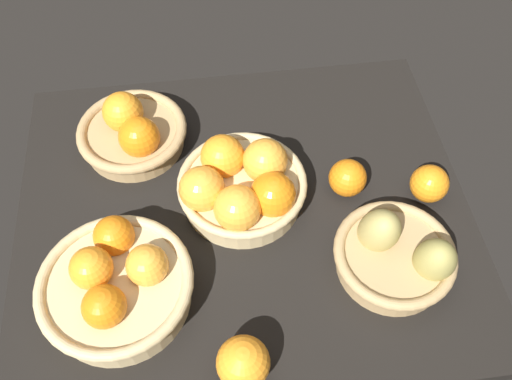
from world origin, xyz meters
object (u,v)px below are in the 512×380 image
object	(u,v)px
basket_near_right_pears	(397,254)
loose_orange_front_gap	(429,184)
basket_center	(240,185)
loose_orange_side_gap	(243,363)
basket_near_left	(117,284)
basket_far_left	(132,132)
loose_orange_back_gap	(348,178)

from	to	relation	value
basket_near_right_pears	loose_orange_front_gap	xyz separation A→B (cm)	(10.22, 13.71, -0.46)
basket_center	basket_near_right_pears	xyz separation A→B (cm)	(24.72, -17.06, -0.78)
loose_orange_front_gap	loose_orange_side_gap	world-z (taller)	loose_orange_side_gap
basket_near_left	basket_far_left	size ratio (longest dim) A/B	1.17
basket_near_left	basket_center	distance (cm)	27.68
loose_orange_front_gap	basket_near_left	bearing A→B (deg)	-166.72
basket_center	loose_orange_front_gap	distance (cm)	35.13
basket_center	loose_orange_side_gap	xyz separation A→B (cm)	(-3.21, -31.90, -0.71)
loose_orange_back_gap	basket_far_left	bearing A→B (deg)	157.61
basket_center	basket_far_left	world-z (taller)	same
basket_near_left	basket_near_right_pears	bearing A→B (deg)	-0.34
basket_center	basket_far_left	bearing A→B (deg)	140.10
basket_near_left	loose_orange_front_gap	bearing A→B (deg)	13.28
loose_orange_back_gap	basket_center	bearing A→B (deg)	179.85
basket_center	basket_near_left	bearing A→B (deg)	-142.67
basket_center	basket_near_right_pears	distance (cm)	30.05
loose_orange_front_gap	loose_orange_back_gap	xyz separation A→B (cm)	(-14.72, 3.29, -0.01)
basket_near_left	basket_near_right_pears	distance (cm)	46.74
basket_far_left	loose_orange_front_gap	size ratio (longest dim) A/B	3.04
basket_near_left	basket_center	world-z (taller)	basket_near_left
basket_far_left	loose_orange_side_gap	bearing A→B (deg)	-71.32
basket_near_left	basket_center	bearing A→B (deg)	37.33
basket_near_right_pears	basket_center	bearing A→B (deg)	145.39
basket_near_left	loose_orange_side_gap	xyz separation A→B (cm)	(18.80, -15.11, -0.55)
loose_orange_front_gap	loose_orange_side_gap	bearing A→B (deg)	-143.19
loose_orange_side_gap	basket_near_right_pears	bearing A→B (deg)	27.97
basket_near_left	loose_orange_back_gap	distance (cm)	45.44
basket_center	basket_far_left	xyz separation A→B (cm)	(-19.52, 16.32, -0.82)
basket_center	basket_near_right_pears	world-z (taller)	basket_near_right_pears
basket_near_left	loose_orange_side_gap	size ratio (longest dim) A/B	3.09
basket_near_left	basket_far_left	bearing A→B (deg)	85.69
basket_near_right_pears	loose_orange_side_gap	size ratio (longest dim) A/B	2.55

